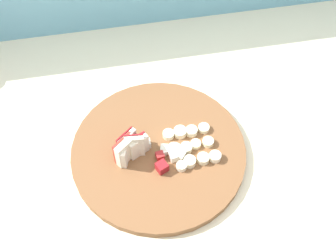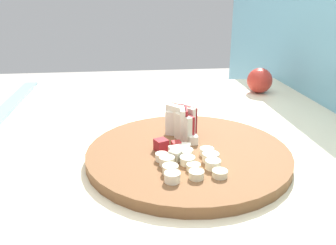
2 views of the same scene
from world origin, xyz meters
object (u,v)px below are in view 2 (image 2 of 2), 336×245
cutting_board (188,154)px  banana_slice_rows (190,163)px  whole_apple (260,80)px  apple_dice_pile (177,148)px  apple_wedge_fan (182,123)px

cutting_board → banana_slice_rows: banana_slice_rows is taller
cutting_board → whole_apple: whole_apple is taller
cutting_board → apple_dice_pile: size_ratio=4.34×
whole_apple → banana_slice_rows: bearing=-31.6°
cutting_board → apple_dice_pile: 0.03m
whole_apple → apple_wedge_fan: bearing=-39.2°
banana_slice_rows → whole_apple: (-0.50, 0.31, 0.01)m
apple_dice_pile → cutting_board: bearing=118.0°
apple_dice_pile → banana_slice_rows: 0.06m
apple_wedge_fan → whole_apple: bearing=140.8°
apple_wedge_fan → apple_dice_pile: bearing=-16.0°
cutting_board → whole_apple: 0.53m
cutting_board → whole_apple: size_ratio=4.91×
cutting_board → apple_wedge_fan: apple_wedge_fan is taller
apple_dice_pile → whole_apple: bearing=143.9°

